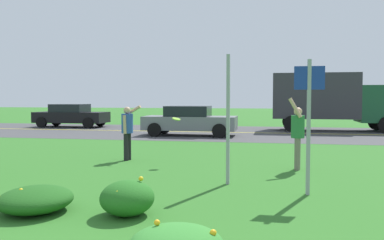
{
  "coord_description": "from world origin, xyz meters",
  "views": [
    {
      "loc": [
        1.86,
        -2.14,
        1.85
      ],
      "look_at": [
        -0.03,
        7.5,
        1.32
      ],
      "focal_mm": 38.39,
      "sensor_mm": 36.0,
      "label": 1
    }
  ],
  "objects_px": {
    "sign_post_near_path": "(228,120)",
    "person_thrower_blue_shirt": "(127,128)",
    "sign_post_by_roadside": "(309,113)",
    "person_catcher_green_shirt": "(298,132)",
    "car_black_leftmost": "(71,115)",
    "frisbee_lime": "(176,119)",
    "box_truck_dark_green": "(331,99)",
    "car_gray_center_left": "(190,120)"
  },
  "relations": [
    {
      "from": "frisbee_lime",
      "to": "car_black_leftmost",
      "type": "height_order",
      "value": "car_black_leftmost"
    },
    {
      "from": "car_gray_center_left",
      "to": "box_truck_dark_green",
      "type": "relative_size",
      "value": 0.67
    },
    {
      "from": "frisbee_lime",
      "to": "sign_post_near_path",
      "type": "bearing_deg",
      "value": -53.86
    },
    {
      "from": "sign_post_near_path",
      "to": "car_gray_center_left",
      "type": "distance_m",
      "value": 11.33
    },
    {
      "from": "sign_post_by_roadside",
      "to": "car_black_leftmost",
      "type": "distance_m",
      "value": 20.69
    },
    {
      "from": "sign_post_near_path",
      "to": "person_catcher_green_shirt",
      "type": "xyz_separation_m",
      "value": [
        1.57,
        2.12,
        -0.42
      ]
    },
    {
      "from": "person_catcher_green_shirt",
      "to": "car_gray_center_left",
      "type": "bearing_deg",
      "value": 117.7
    },
    {
      "from": "sign_post_by_roadside",
      "to": "person_thrower_blue_shirt",
      "type": "bearing_deg",
      "value": 144.74
    },
    {
      "from": "sign_post_near_path",
      "to": "car_black_leftmost",
      "type": "bearing_deg",
      "value": 127.21
    },
    {
      "from": "sign_post_by_roadside",
      "to": "person_catcher_green_shirt",
      "type": "distance_m",
      "value": 2.86
    },
    {
      "from": "frisbee_lime",
      "to": "box_truck_dark_green",
      "type": "relative_size",
      "value": 0.04
    },
    {
      "from": "sign_post_near_path",
      "to": "car_gray_center_left",
      "type": "xyz_separation_m",
      "value": [
        -3.04,
        10.9,
        -0.65
      ]
    },
    {
      "from": "person_catcher_green_shirt",
      "to": "car_black_leftmost",
      "type": "distance_m",
      "value": 18.58
    },
    {
      "from": "frisbee_lime",
      "to": "box_truck_dark_green",
      "type": "distance_m",
      "value": 14.21
    },
    {
      "from": "person_catcher_green_shirt",
      "to": "person_thrower_blue_shirt",
      "type": "bearing_deg",
      "value": 172.38
    },
    {
      "from": "sign_post_near_path",
      "to": "person_catcher_green_shirt",
      "type": "height_order",
      "value": "sign_post_near_path"
    },
    {
      "from": "car_black_leftmost",
      "to": "box_truck_dark_green",
      "type": "height_order",
      "value": "box_truck_dark_green"
    },
    {
      "from": "sign_post_by_roadside",
      "to": "frisbee_lime",
      "type": "height_order",
      "value": "sign_post_by_roadside"
    },
    {
      "from": "sign_post_near_path",
      "to": "car_black_leftmost",
      "type": "distance_m",
      "value": 19.16
    },
    {
      "from": "person_thrower_blue_shirt",
      "to": "car_black_leftmost",
      "type": "distance_m",
      "value": 14.99
    },
    {
      "from": "car_gray_center_left",
      "to": "car_black_leftmost",
      "type": "bearing_deg",
      "value": 153.0
    },
    {
      "from": "car_black_leftmost",
      "to": "sign_post_by_roadside",
      "type": "bearing_deg",
      "value": -50.39
    },
    {
      "from": "frisbee_lime",
      "to": "car_black_leftmost",
      "type": "bearing_deg",
      "value": 127.4
    },
    {
      "from": "person_catcher_green_shirt",
      "to": "frisbee_lime",
      "type": "distance_m",
      "value": 3.26
    },
    {
      "from": "sign_post_by_roadside",
      "to": "frisbee_lime",
      "type": "distance_m",
      "value": 4.43
    },
    {
      "from": "person_catcher_green_shirt",
      "to": "frisbee_lime",
      "type": "height_order",
      "value": "person_catcher_green_shirt"
    },
    {
      "from": "sign_post_by_roadside",
      "to": "person_catcher_green_shirt",
      "type": "xyz_separation_m",
      "value": [
        -0.03,
        2.8,
        -0.59
      ]
    },
    {
      "from": "person_thrower_blue_shirt",
      "to": "frisbee_lime",
      "type": "height_order",
      "value": "person_thrower_blue_shirt"
    },
    {
      "from": "sign_post_near_path",
      "to": "car_gray_center_left",
      "type": "height_order",
      "value": "sign_post_near_path"
    },
    {
      "from": "sign_post_near_path",
      "to": "box_truck_dark_green",
      "type": "relative_size",
      "value": 0.41
    },
    {
      "from": "box_truck_dark_green",
      "to": "car_gray_center_left",
      "type": "bearing_deg",
      "value": -148.8
    },
    {
      "from": "frisbee_lime",
      "to": "sign_post_by_roadside",
      "type": "bearing_deg",
      "value": -42.2
    },
    {
      "from": "sign_post_by_roadside",
      "to": "person_thrower_blue_shirt",
      "type": "relative_size",
      "value": 1.58
    },
    {
      "from": "sign_post_near_path",
      "to": "sign_post_by_roadside",
      "type": "xyz_separation_m",
      "value": [
        1.6,
        -0.68,
        0.17
      ]
    },
    {
      "from": "sign_post_near_path",
      "to": "box_truck_dark_green",
      "type": "height_order",
      "value": "box_truck_dark_green"
    },
    {
      "from": "person_thrower_blue_shirt",
      "to": "frisbee_lime",
      "type": "relative_size",
      "value": 6.82
    },
    {
      "from": "sign_post_near_path",
      "to": "sign_post_by_roadside",
      "type": "height_order",
      "value": "sign_post_near_path"
    },
    {
      "from": "person_catcher_green_shirt",
      "to": "frisbee_lime",
      "type": "bearing_deg",
      "value": 176.95
    },
    {
      "from": "car_gray_center_left",
      "to": "person_thrower_blue_shirt",
      "type": "bearing_deg",
      "value": -91.64
    },
    {
      "from": "sign_post_near_path",
      "to": "person_thrower_blue_shirt",
      "type": "bearing_deg",
      "value": 139.76
    },
    {
      "from": "sign_post_by_roadside",
      "to": "car_gray_center_left",
      "type": "xyz_separation_m",
      "value": [
        -4.64,
        11.58,
        -0.82
      ]
    },
    {
      "from": "sign_post_by_roadside",
      "to": "person_thrower_blue_shirt",
      "type": "xyz_separation_m",
      "value": [
        -4.88,
        3.45,
        -0.61
      ]
    }
  ]
}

